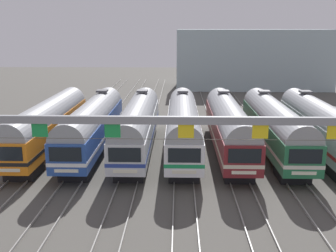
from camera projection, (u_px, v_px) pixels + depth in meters
The scene contains 11 objects.
ground_plane at pixel (183, 152), 36.55m from camera, with size 160.00×160.00×0.00m, color #4C4944.
track_bed at pixel (182, 113), 53.02m from camera, with size 26.45×70.00×0.15m.
commuter_train_orange at pixel (48, 124), 36.22m from camera, with size 2.88×18.06×4.77m.
commuter_train_blue at pixel (93, 124), 36.12m from camera, with size 2.88×18.06×5.05m.
commuter_train_silver at pixel (138, 124), 36.01m from camera, with size 2.88×18.06×5.05m.
commuter_train_white at pixel (183, 124), 35.90m from camera, with size 2.88×18.06×5.05m.
commuter_train_maroon at pixel (229, 125), 35.79m from camera, with size 2.88×18.06×5.05m.
commuter_train_green at pixel (275, 125), 35.68m from camera, with size 2.88×18.06×5.05m.
commuter_train_stainless at pixel (321, 125), 35.57m from camera, with size 2.88×18.06×5.05m.
catenary_gantry at pixel (186, 134), 22.14m from camera, with size 30.19×0.44×6.97m.
maintenance_building at pixel (252, 59), 74.17m from camera, with size 28.41×10.00×10.93m, color #9EB2B7.
Camera 1 is at (-0.43, -34.88, 11.29)m, focal length 42.01 mm.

